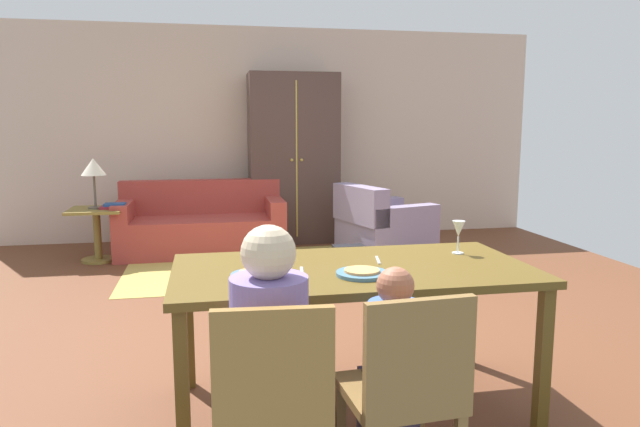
# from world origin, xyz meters

# --- Properties ---
(ground_plane) EXTENTS (7.11, 6.01, 0.02)m
(ground_plane) POSITION_xyz_m (0.00, 0.40, -0.01)
(ground_plane) COLOR brown
(back_wall) EXTENTS (7.11, 0.10, 2.70)m
(back_wall) POSITION_xyz_m (0.00, 3.46, 1.35)
(back_wall) COLOR beige
(back_wall) RESTS_ON ground_plane
(dining_table) EXTENTS (1.81, 0.92, 0.76)m
(dining_table) POSITION_xyz_m (-0.10, -1.37, 0.69)
(dining_table) COLOR brown
(dining_table) RESTS_ON ground_plane
(plate_near_man) EXTENTS (0.25, 0.25, 0.02)m
(plate_near_man) POSITION_xyz_m (-0.60, -1.49, 0.77)
(plate_near_man) COLOR #5177A4
(plate_near_man) RESTS_ON dining_table
(pizza_near_man) EXTENTS (0.17, 0.17, 0.01)m
(pizza_near_man) POSITION_xyz_m (-0.60, -1.49, 0.78)
(pizza_near_man) COLOR #DC9252
(pizza_near_man) RESTS_ON plate_near_man
(plate_near_child) EXTENTS (0.25, 0.25, 0.02)m
(plate_near_child) POSITION_xyz_m (-0.10, -1.55, 0.77)
(plate_near_child) COLOR teal
(plate_near_child) RESTS_ON dining_table
(pizza_near_child) EXTENTS (0.17, 0.17, 0.01)m
(pizza_near_child) POSITION_xyz_m (-0.10, -1.55, 0.78)
(pizza_near_child) COLOR tan
(pizza_near_child) RESTS_ON plate_near_child
(wine_glass) EXTENTS (0.07, 0.07, 0.19)m
(wine_glass) POSITION_xyz_m (0.55, -1.19, 0.89)
(wine_glass) COLOR silver
(wine_glass) RESTS_ON dining_table
(fork) EXTENTS (0.04, 0.15, 0.01)m
(fork) POSITION_xyz_m (-0.37, -1.42, 0.76)
(fork) COLOR silver
(fork) RESTS_ON dining_table
(knife) EXTENTS (0.05, 0.17, 0.01)m
(knife) POSITION_xyz_m (0.06, -1.27, 0.76)
(knife) COLOR silver
(knife) RESTS_ON dining_table
(dining_chair_man) EXTENTS (0.45, 0.45, 0.87)m
(dining_chair_man) POSITION_xyz_m (-0.61, -2.19, 0.49)
(dining_chair_man) COLOR olive
(dining_chair_man) RESTS_ON ground_plane
(person_man) EXTENTS (0.30, 0.41, 1.11)m
(person_man) POSITION_xyz_m (-0.60, -2.02, 0.51)
(person_man) COLOR #2F2B4F
(person_man) RESTS_ON ground_plane
(dining_chair_child) EXTENTS (0.45, 0.45, 0.87)m
(dining_chair_child) POSITION_xyz_m (-0.10, -2.19, 0.49)
(dining_chair_child) COLOR brown
(dining_chair_child) RESTS_ON ground_plane
(person_child) EXTENTS (0.22, 0.29, 0.92)m
(person_child) POSITION_xyz_m (-0.10, -2.02, 0.43)
(person_child) COLOR #362D43
(person_child) RESTS_ON ground_plane
(area_rug) EXTENTS (2.60, 1.80, 0.01)m
(area_rug) POSITION_xyz_m (-0.38, 1.74, 0.00)
(area_rug) COLOR tan
(area_rug) RESTS_ON ground_plane
(couch) EXTENTS (1.88, 0.86, 0.82)m
(couch) POSITION_xyz_m (-0.91, 2.60, 0.30)
(couch) COLOR #9F3831
(couch) RESTS_ON ground_plane
(armchair) EXTENTS (1.07, 1.06, 0.82)m
(armchair) POSITION_xyz_m (1.07, 1.93, 0.32)
(armchair) COLOR gray
(armchair) RESTS_ON ground_plane
(armoire) EXTENTS (1.10, 0.59, 2.10)m
(armoire) POSITION_xyz_m (0.24, 3.07, 1.05)
(armoire) COLOR #47312B
(armoire) RESTS_ON ground_plane
(side_table) EXTENTS (0.56, 0.56, 0.58)m
(side_table) POSITION_xyz_m (-2.02, 2.34, 0.38)
(side_table) COLOR olive
(side_table) RESTS_ON ground_plane
(table_lamp) EXTENTS (0.26, 0.26, 0.54)m
(table_lamp) POSITION_xyz_m (-2.02, 2.34, 1.01)
(table_lamp) COLOR brown
(table_lamp) RESTS_ON side_table
(book_lower) EXTENTS (0.22, 0.16, 0.03)m
(book_lower) POSITION_xyz_m (-1.85, 2.30, 0.59)
(book_lower) COLOR maroon
(book_lower) RESTS_ON side_table
(book_upper) EXTENTS (0.22, 0.16, 0.03)m
(book_upper) POSITION_xyz_m (-1.81, 2.32, 0.62)
(book_upper) COLOR navy
(book_upper) RESTS_ON book_lower
(handbag) EXTENTS (0.32, 0.16, 0.26)m
(handbag) POSITION_xyz_m (0.57, 1.44, 0.13)
(handbag) COLOR black
(handbag) RESTS_ON ground_plane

